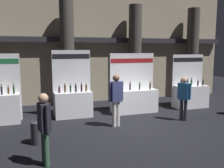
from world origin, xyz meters
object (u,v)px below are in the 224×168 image
(exhibitor_booth_2, at_px, (134,98))
(visitor_0, at_px, (184,95))
(visitor_3, at_px, (116,96))
(visitor_2, at_px, (44,124))
(exhibitor_booth_1, at_px, (73,101))
(exhibitor_booth_3, at_px, (191,94))
(trash_bin, at_px, (38,133))

(exhibitor_booth_2, bearing_deg, visitor_0, -53.21)
(visitor_3, bearing_deg, visitor_2, -149.50)
(visitor_2, relative_size, visitor_3, 0.93)
(visitor_3, bearing_deg, exhibitor_booth_1, 113.72)
(exhibitor_booth_1, xyz_separation_m, exhibitor_booth_3, (5.27, -0.04, -0.02))
(visitor_3, bearing_deg, trash_bin, -174.74)
(visitor_2, bearing_deg, exhibitor_booth_1, 146.83)
(visitor_3, bearing_deg, visitor_0, -13.23)
(exhibitor_booth_1, bearing_deg, exhibitor_booth_2, -1.80)
(visitor_2, xyz_separation_m, visitor_3, (2.41, 2.18, 0.10))
(exhibitor_booth_3, distance_m, visitor_2, 7.54)
(visitor_0, xyz_separation_m, visitor_3, (-2.58, 0.07, 0.12))
(trash_bin, distance_m, visitor_0, 5.22)
(exhibitor_booth_3, height_order, visitor_2, exhibitor_booth_3)
(exhibitor_booth_2, distance_m, exhibitor_booth_3, 2.75)
(exhibitor_booth_2, bearing_deg, trash_bin, -148.72)
(exhibitor_booth_2, bearing_deg, visitor_3, -130.15)
(exhibitor_booth_1, xyz_separation_m, visitor_0, (3.77, -1.74, 0.32))
(exhibitor_booth_3, distance_m, visitor_3, 4.42)
(trash_bin, xyz_separation_m, visitor_0, (5.13, 0.70, 0.64))
(exhibitor_booth_1, distance_m, trash_bin, 2.81)
(exhibitor_booth_1, relative_size, visitor_0, 1.60)
(exhibitor_booth_3, bearing_deg, exhibitor_booth_1, 179.53)
(exhibitor_booth_3, bearing_deg, trash_bin, -160.13)
(visitor_2, bearing_deg, visitor_0, 97.43)
(trash_bin, bearing_deg, visitor_3, 16.86)
(exhibitor_booth_2, relative_size, exhibitor_booth_3, 1.03)
(trash_bin, height_order, visitor_2, visitor_2)
(exhibitor_booth_3, height_order, visitor_0, exhibitor_booth_3)
(exhibitor_booth_1, xyz_separation_m, exhibitor_booth_2, (2.52, -0.08, -0.03))
(exhibitor_booth_3, relative_size, visitor_3, 1.33)
(visitor_0, distance_m, visitor_3, 2.59)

